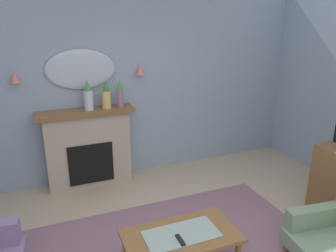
# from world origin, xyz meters

# --- Properties ---
(wall_back) EXTENTS (6.88, 0.10, 2.88)m
(wall_back) POSITION_xyz_m (0.00, 2.52, 1.44)
(wall_back) COLOR #8C9EB2
(wall_back) RESTS_ON ground
(fireplace) EXTENTS (1.36, 0.36, 1.16)m
(fireplace) POSITION_xyz_m (-0.55, 2.30, 0.57)
(fireplace) COLOR tan
(fireplace) RESTS_ON ground
(mantel_vase_centre) EXTENTS (0.13, 0.13, 0.43)m
(mantel_vase_centre) POSITION_xyz_m (-0.50, 2.27, 1.35)
(mantel_vase_centre) COLOR silver
(mantel_vase_centre) RESTS_ON fireplace
(mantel_vase_right) EXTENTS (0.13, 0.13, 0.41)m
(mantel_vase_right) POSITION_xyz_m (-0.25, 2.27, 1.34)
(mantel_vase_right) COLOR tan
(mantel_vase_right) RESTS_ON fireplace
(mantel_vase_left) EXTENTS (0.10, 0.10, 0.40)m
(mantel_vase_left) POSITION_xyz_m (-0.05, 2.27, 1.37)
(mantel_vase_left) COLOR #9E6084
(mantel_vase_left) RESTS_ON fireplace
(wall_mirror) EXTENTS (0.96, 0.06, 0.56)m
(wall_mirror) POSITION_xyz_m (-0.55, 2.44, 1.71)
(wall_mirror) COLOR #B2BCC6
(wall_sconce_left) EXTENTS (0.14, 0.14, 0.14)m
(wall_sconce_left) POSITION_xyz_m (-1.40, 2.39, 1.66)
(wall_sconce_left) COLOR #D17066
(wall_sconce_right) EXTENTS (0.14, 0.14, 0.14)m
(wall_sconce_right) POSITION_xyz_m (0.30, 2.39, 1.66)
(wall_sconce_right) COLOR #D17066
(coffee_table) EXTENTS (1.10, 0.60, 0.45)m
(coffee_table) POSITION_xyz_m (-0.03, 0.12, 0.38)
(coffee_table) COLOR brown
(coffee_table) RESTS_ON ground
(tv_remote) EXTENTS (0.04, 0.16, 0.02)m
(tv_remote) POSITION_xyz_m (-0.08, 0.03, 0.45)
(tv_remote) COLOR black
(tv_remote) RESTS_ON coffee_table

